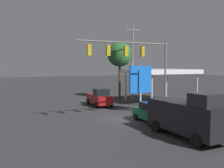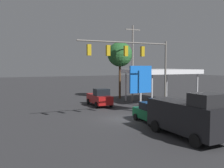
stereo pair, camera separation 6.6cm
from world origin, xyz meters
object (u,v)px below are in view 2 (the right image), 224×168
Objects in this scene: traffic_signal_assembly at (134,59)px; fire_hydrant at (188,118)px; utility_pole at (133,62)px; street_tree at (120,55)px; pickup_parked at (100,98)px; price_sign at (141,81)px; sedan_waiting at (151,113)px; delivery_truck at (187,116)px.

traffic_signal_assembly reaches higher than fire_hydrant.
utility_pole reaches higher than street_tree.
traffic_signal_assembly is 10.72m from pickup_parked.
fire_hydrant is (-4.17, 3.20, -5.69)m from traffic_signal_assembly.
price_sign is at bearing 73.56° from street_tree.
traffic_signal_assembly is at bearing -147.45° from sedan_waiting.
pickup_parked is 6.03× the size of fire_hydrant.
delivery_truck is at bearing 74.75° from street_tree.
utility_pole is 2.12× the size of pickup_parked.
street_tree is (-6.07, -5.63, 6.12)m from pickup_parked.
fire_hydrant is (-3.82, -3.90, -1.26)m from delivery_truck.
sedan_waiting is 18.72m from street_tree.
price_sign is 0.58× the size of street_tree.
street_tree is at bearing -112.99° from traffic_signal_assembly.
pickup_parked is 10.30m from street_tree.
sedan_waiting is 5.12× the size of fire_hydrant.
fire_hydrant is (1.89, 13.66, -5.48)m from utility_pole.
sedan_waiting is 3.63m from fire_hydrant.
pickup_parked is at bearing 9.77° from utility_pole.
delivery_truck is at bearing 45.57° from fire_hydrant.
utility_pole is at bearing -97.89° from fire_hydrant.
price_sign is 7.07m from pickup_parked.
traffic_signal_assembly is 5.15m from price_sign.
traffic_signal_assembly is 1.86× the size of pickup_parked.
utility_pole is at bearing 85.83° from street_tree.
utility_pole is at bearing 161.97° from delivery_truck.
fire_hydrant is (-3.25, 1.54, -0.51)m from sedan_waiting.
delivery_truck reaches higher than sedan_waiting.
utility_pole reaches higher than price_sign.
utility_pole reaches higher than pickup_parked.
price_sign is at bearing 166.08° from delivery_truck.
utility_pole is 14.84m from fire_hydrant.
sedan_waiting is at bearing 174.00° from delivery_truck.
pickup_parked is (2.63, -6.03, -2.59)m from price_sign.
delivery_truck is at bearing -2.42° from sedan_waiting.
street_tree is at bearing 164.74° from delivery_truck.
sedan_waiting is (-0.57, -5.43, -0.74)m from delivery_truck.
street_tree is at bearing 136.17° from pickup_parked.
fire_hydrant is at bearing 135.56° from delivery_truck.
delivery_truck is 7.73× the size of fire_hydrant.
sedan_waiting is 0.48× the size of street_tree.
utility_pole reaches higher than sedan_waiting.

